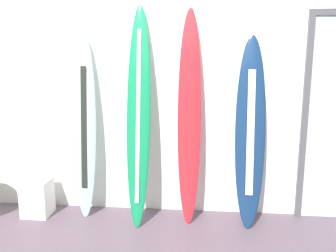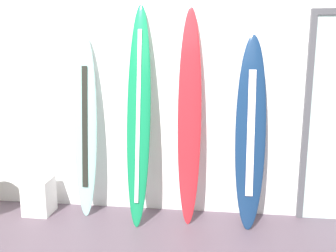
{
  "view_description": "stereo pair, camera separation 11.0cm",
  "coord_description": "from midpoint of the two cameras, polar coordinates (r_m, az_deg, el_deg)",
  "views": [
    {
      "loc": [
        0.45,
        -2.74,
        1.78
      ],
      "look_at": [
        0.11,
        0.95,
        1.0
      ],
      "focal_mm": 40.83,
      "sensor_mm": 36.0,
      "label": 1
    },
    {
      "loc": [
        0.56,
        -2.73,
        1.78
      ],
      "look_at": [
        0.11,
        0.95,
        1.0
      ],
      "focal_mm": 40.83,
      "sensor_mm": 36.0,
      "label": 2
    }
  ],
  "objects": [
    {
      "name": "surfboard_crimson",
      "position": [
        3.8,
        4.05,
        1.22
      ],
      "size": [
        0.24,
        0.33,
        2.15
      ],
      "color": "red",
      "rests_on": "ground"
    },
    {
      "name": "display_block_left",
      "position": [
        4.39,
        -18.03,
        -9.89
      ],
      "size": [
        0.28,
        0.28,
        0.39
      ],
      "color": "white",
      "rests_on": "ground"
    },
    {
      "name": "surfboard_navy",
      "position": [
        3.82,
        13.02,
        -1.22
      ],
      "size": [
        0.3,
        0.39,
        1.89
      ],
      "color": "#122A4D",
      "rests_on": "ground"
    },
    {
      "name": "surfboard_seafoam",
      "position": [
        4.06,
        -11.44,
        -0.16
      ],
      "size": [
        0.24,
        0.27,
        1.9
      ],
      "color": "#8AC6BC",
      "rests_on": "ground"
    },
    {
      "name": "wall_back",
      "position": [
        4.08,
        -0.11,
        6.58
      ],
      "size": [
        7.2,
        0.2,
        2.8
      ],
      "primitive_type": "cube",
      "color": "silver",
      "rests_on": "ground"
    },
    {
      "name": "surfboard_emerald",
      "position": [
        3.8,
        -3.57,
        1.48
      ],
      "size": [
        0.24,
        0.5,
        2.19
      ],
      "color": "#117645",
      "rests_on": "ground"
    }
  ]
}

